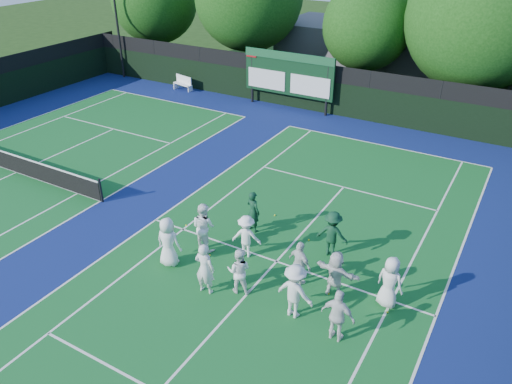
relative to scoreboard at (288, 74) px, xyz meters
The scene contains 30 objects.
ground 17.23m from the scoreboard, 65.78° to the right, with size 120.00×120.00×0.00m, color #1B380F.
court_apron 14.78m from the scoreboard, 86.03° to the right, with size 34.00×32.00×0.01m, color navy.
near_court 16.33m from the scoreboard, 64.32° to the right, with size 11.05×23.85×0.01m.
left_court 16.32m from the scoreboard, 115.60° to the right, with size 11.05×23.85×0.01m.
back_fence 1.38m from the scoreboard, 22.25° to the left, with size 34.00×0.08×3.00m.
scoreboard is the anchor object (origin of this frame).
clubhouse 9.80m from the scoreboard, 59.22° to the left, with size 18.00×6.00×4.00m, color #56565B.
tennis_net 16.26m from the scoreboard, 115.60° to the right, with size 11.30×0.10×1.10m.
bench 8.24m from the scoreboard, behind, with size 1.63×0.79×1.00m.
tree_a 14.29m from the scoreboard, 163.46° to the left, with size 6.54×6.54×8.40m.
tree_c 5.85m from the scoreboard, 48.55° to the left, with size 5.51×5.51×7.52m.
tree_d 11.23m from the scoreboard, 21.85° to the left, with size 8.16×8.16×9.84m.
tennis_ball_0 14.76m from the scoreboard, 78.76° to the right, with size 0.07×0.07×0.07m, color yellow.
tennis_ball_1 14.99m from the scoreboard, 59.88° to the right, with size 0.07×0.07×0.07m, color yellow.
tennis_ball_2 18.00m from the scoreboard, 58.75° to the right, with size 0.07×0.07×0.07m, color yellow.
tennis_ball_3 16.36m from the scoreboard, 72.84° to the right, with size 0.07×0.07×0.07m, color yellow.
tennis_ball_4 13.29m from the scoreboard, 65.20° to the right, with size 0.07×0.07×0.07m, color yellow.
tennis_ball_5 18.97m from the scoreboard, 53.64° to the right, with size 0.07×0.07×0.07m, color yellow.
player_front_0 17.05m from the scoreboard, 76.89° to the right, with size 0.90×0.58×1.84m, color white.
player_front_1 18.12m from the scoreboard, 71.34° to the right, with size 0.67×0.44×1.83m, color silver.
player_front_2 17.93m from the scoreboard, 67.97° to the right, with size 0.78×0.61×1.61m, color white.
player_front_3 18.86m from the scoreboard, 62.38° to the right, with size 1.18×0.68×1.83m, color silver.
player_front_4 19.84m from the scoreboard, 58.97° to the right, with size 1.01×0.42×1.73m, color silver.
player_back_0 15.82m from the scoreboard, 74.03° to the right, with size 0.90×0.70×1.85m, color white.
player_back_1 15.97m from the scoreboard, 68.25° to the right, with size 1.05×0.60×1.62m, color white.
player_back_2 17.36m from the scoreboard, 61.73° to the right, with size 0.94×0.39×1.60m, color silver.
player_back_3 17.94m from the scoreboard, 58.22° to the right, with size 1.52×0.48×1.64m, color silver.
player_back_4 18.50m from the scoreboard, 53.33° to the right, with size 0.86×0.56×1.76m, color silver.
coach_left 14.33m from the scoreboard, 68.30° to the right, with size 0.61×0.40×1.68m, color #0E331F.
coach_right 15.75m from the scoreboard, 57.31° to the right, with size 1.13×0.65×1.74m, color #0F3720.
Camera 1 is at (6.50, -11.63, 10.61)m, focal length 35.00 mm.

